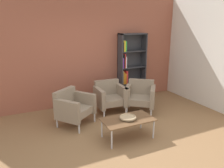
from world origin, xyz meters
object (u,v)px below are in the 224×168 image
Objects in this scene: coffee_table_low at (128,120)px; armchair_near_window at (73,107)px; armchair_by_bookshelf at (140,96)px; decorative_bowl at (128,117)px; bookshelf_tall at (129,68)px; armchair_corner_red at (110,96)px.

armchair_near_window is at bearing 127.29° from coffee_table_low.
decorative_bowl is at bearing -94.29° from armchair_by_bookshelf.
bookshelf_tall is at bearing 60.12° from coffee_table_low.
decorative_bowl is 0.34× the size of armchair_by_bookshelf.
coffee_table_low is 1.28× the size of armchair_corner_red.
coffee_table_low is 1.30m from armchair_near_window.
armchair_corner_red is at bearing 80.21° from coffee_table_low.
armchair_corner_red is 0.76m from armchair_by_bookshelf.
armchair_near_window is at bearing -142.02° from armchair_by_bookshelf.
decorative_bowl is 1.30m from armchair_near_window.
armchair_near_window is 1.22× the size of armchair_corner_red.
armchair_corner_red and armchair_by_bookshelf have the same top height.
coffee_table_low is (-1.16, -2.02, -0.54)m from bookshelf_tall.
decorative_bowl is (-1.16, -2.02, -0.48)m from bookshelf_tall.
bookshelf_tall reaches higher than armchair_corner_red.
bookshelf_tall is 5.94× the size of decorative_bowl.
armchair_corner_red is at bearing 80.21° from decorative_bowl.
bookshelf_tall is 2.00× the size of armchair_by_bookshelf.
armchair_near_window is (-0.79, 1.04, 0.05)m from coffee_table_low.
armchair_by_bookshelf is at bearing -102.88° from bookshelf_tall.
armchair_corner_red is (0.23, 1.34, 0.05)m from coffee_table_low.
armchair_by_bookshelf is at bearing 48.22° from decorative_bowl.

